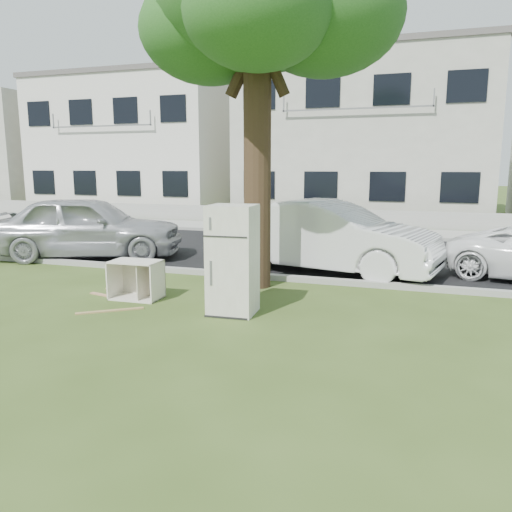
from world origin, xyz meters
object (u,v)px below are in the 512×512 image
(fridge, at_px, (233,260))
(car_left, at_px, (88,227))
(cabinet, at_px, (136,280))
(car_center, at_px, (328,237))

(fridge, height_order, car_left, fridge)
(cabinet, distance_m, car_center, 4.59)
(cabinet, xyz_separation_m, car_center, (2.96, 3.48, 0.47))
(fridge, relative_size, cabinet, 1.98)
(cabinet, bearing_deg, fridge, -10.27)
(car_left, bearing_deg, car_center, -107.99)
(fridge, relative_size, car_left, 0.37)
(cabinet, bearing_deg, car_center, 47.88)
(car_center, bearing_deg, car_left, 104.34)
(cabinet, height_order, car_center, car_center)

